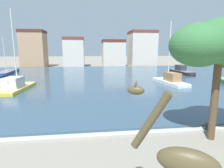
{
  "coord_description": "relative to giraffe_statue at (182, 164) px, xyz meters",
  "views": [
    {
      "loc": [
        -1.22,
        -1.41,
        4.8
      ],
      "look_at": [
        0.53,
        12.47,
        2.2
      ],
      "focal_mm": 29.28,
      "sensor_mm": 36.0,
      "label": 1
    }
  ],
  "objects": [
    {
      "name": "harbor_water",
      "position": [
        -0.96,
        27.31,
        -1.95
      ],
      "size": [
        88.15,
        42.35,
        0.26
      ],
      "primitive_type": "cube",
      "color": "#334C60",
      "rests_on": "ground"
    },
    {
      "name": "quay_edge_coping",
      "position": [
        -0.96,
        5.88,
        -2.02
      ],
      "size": [
        88.15,
        0.5,
        0.12
      ],
      "primitive_type": "cube",
      "color": "#ADA89E",
      "rests_on": "ground"
    },
    {
      "name": "giraffe_statue",
      "position": [
        0.0,
        0.0,
        0.0
      ],
      "size": [
        2.15,
        1.49,
        4.07
      ],
      "color": "#4C4228",
      "rests_on": "ground"
    },
    {
      "name": "sailboat_navy",
      "position": [
        -17.87,
        32.96,
        -1.64
      ],
      "size": [
        3.01,
        9.87,
        7.19
      ],
      "color": "navy",
      "rests_on": "ground"
    },
    {
      "name": "sailboat_black",
      "position": [
        16.1,
        29.92,
        -1.47
      ],
      "size": [
        2.13,
        7.53,
        6.42
      ],
      "color": "black",
      "rests_on": "ground"
    },
    {
      "name": "sailboat_white",
      "position": [
        8.73,
        20.11,
        -1.48
      ],
      "size": [
        2.88,
        7.58,
        8.58
      ],
      "color": "white",
      "rests_on": "ground"
    },
    {
      "name": "sailboat_yellow",
      "position": [
        -10.65,
        18.62,
        -1.5
      ],
      "size": [
        2.86,
        7.7,
        9.32
      ],
      "color": "gold",
      "rests_on": "ground"
    },
    {
      "name": "shade_tree",
      "position": [
        4.65,
        4.91,
        3.09
      ],
      "size": [
        5.53,
        3.76,
        6.63
      ],
      "color": "brown",
      "rests_on": "ground"
    },
    {
      "name": "mooring_bollard",
      "position": [
        4.77,
        5.73,
        -1.83
      ],
      "size": [
        0.24,
        0.24,
        0.5
      ],
      "primitive_type": "cylinder",
      "color": "#232326",
      "rests_on": "ground"
    },
    {
      "name": "townhouse_narrow_midrow",
      "position": [
        -17.71,
        51.73,
        3.1
      ],
      "size": [
        6.57,
        6.29,
        10.33
      ],
      "color": "tan",
      "rests_on": "ground"
    },
    {
      "name": "townhouse_corner_house",
      "position": [
        -6.41,
        51.56,
        2.15
      ],
      "size": [
        5.8,
        6.95,
        8.43
      ],
      "color": "beige",
      "rests_on": "ground"
    },
    {
      "name": "townhouse_end_terrace",
      "position": [
        5.21,
        51.75,
        1.86
      ],
      "size": [
        6.61,
        6.7,
        7.84
      ],
      "color": "beige",
      "rests_on": "ground"
    },
    {
      "name": "townhouse_tall_gabled",
      "position": [
        14.34,
        52.65,
        3.23
      ],
      "size": [
        7.81,
        7.69,
        10.59
      ],
      "color": "beige",
      "rests_on": "ground"
    }
  ]
}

